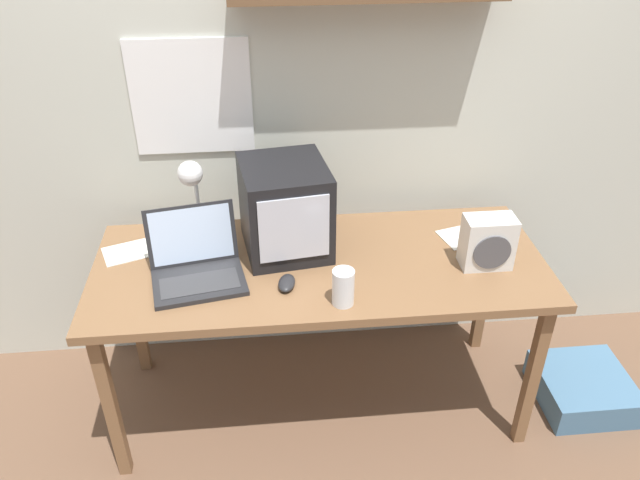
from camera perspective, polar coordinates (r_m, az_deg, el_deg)
ground_plane at (r=2.87m, az=0.00°, el=-14.40°), size 12.00×12.00×0.00m
back_wall at (r=2.56m, az=-0.97°, el=14.64°), size 5.60×0.24×2.60m
corner_desk at (r=2.41m, az=0.00°, el=-3.24°), size 1.72×0.71×0.75m
crt_monitor at (r=2.38m, az=-3.21°, el=2.93°), size 0.36×0.39×0.35m
laptop at (r=2.32m, az=-11.28°, el=-1.94°), size 0.37×0.34×0.24m
desk_lamp at (r=2.41m, az=-11.57°, el=4.88°), size 0.11×0.16×0.37m
juice_glass at (r=2.14m, az=2.13°, el=-4.48°), size 0.08×0.08×0.13m
space_heater at (r=2.39m, az=15.08°, el=-0.20°), size 0.19×0.11×0.20m
computer_mouse at (r=2.25m, az=-3.06°, el=-3.94°), size 0.08×0.11×0.03m
loose_paper_near_laptop at (r=2.61m, az=13.52°, el=0.43°), size 0.27×0.21×0.00m
open_notebook at (r=2.55m, az=-16.18°, el=-0.83°), size 0.30×0.23×0.00m
floor_cushion at (r=3.05m, az=22.88°, el=-12.35°), size 0.38×0.38×0.14m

